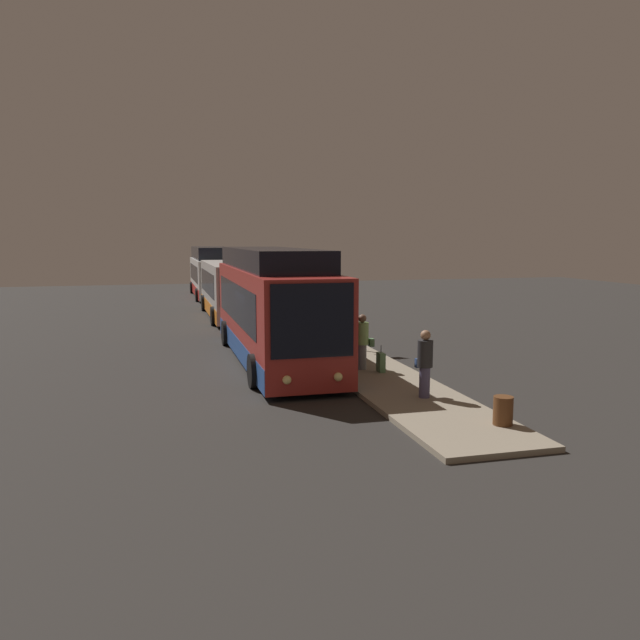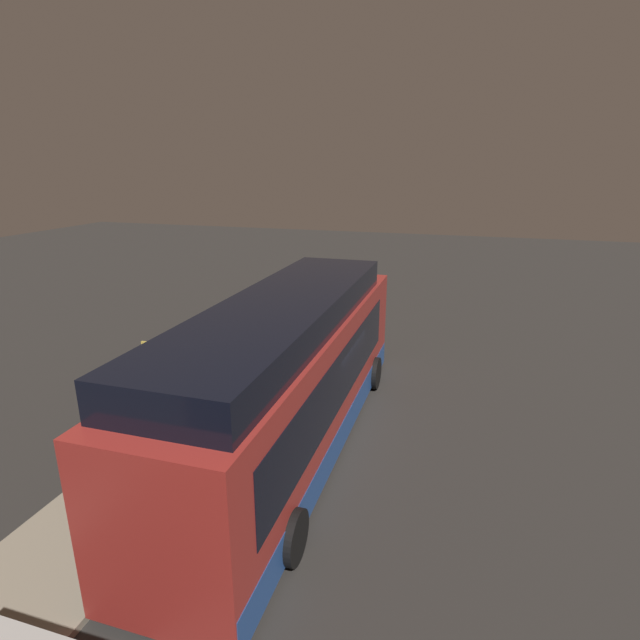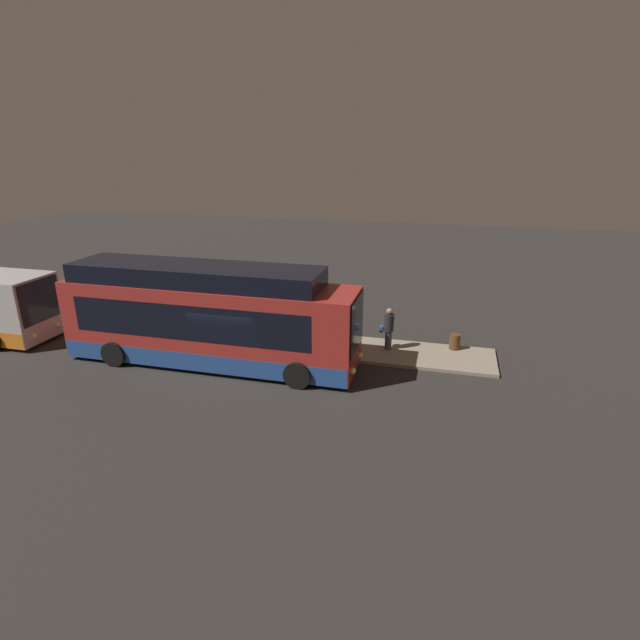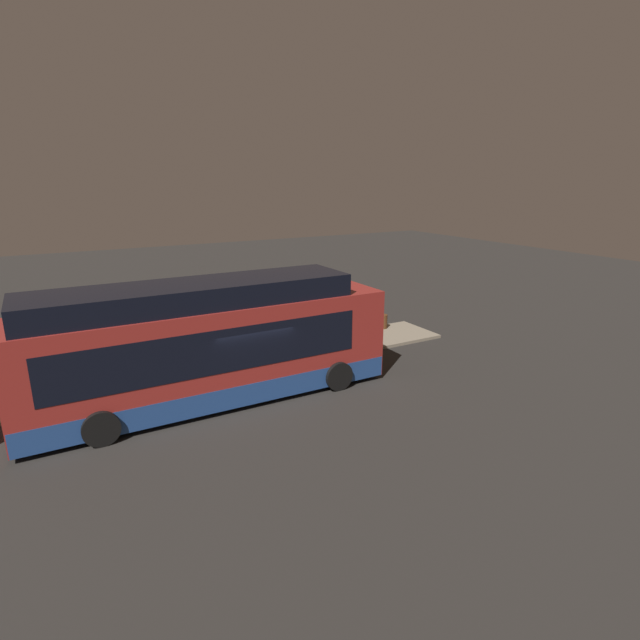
# 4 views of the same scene
# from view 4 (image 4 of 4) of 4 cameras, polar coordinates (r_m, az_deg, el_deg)

# --- Properties ---
(ground) EXTENTS (80.00, 80.00, 0.00)m
(ground) POSITION_cam_4_polar(r_m,az_deg,el_deg) (16.92, -8.34, -8.65)
(ground) COLOR #2B2826
(platform) EXTENTS (20.00, 2.64, 0.13)m
(platform) POSITION_cam_4_polar(r_m,az_deg,el_deg) (19.45, -11.51, -5.26)
(platform) COLOR gray
(platform) RESTS_ON ground
(bus_lead) EXTENTS (11.70, 2.84, 3.94)m
(bus_lead) POSITION_cam_4_polar(r_m,az_deg,el_deg) (16.18, -12.51, -3.12)
(bus_lead) COLOR maroon
(bus_lead) RESTS_ON ground
(passenger_boarding) EXTENTS (0.44, 0.60, 1.77)m
(passenger_boarding) POSITION_cam_4_polar(r_m,az_deg,el_deg) (19.48, -6.36, -1.83)
(passenger_boarding) COLOR gray
(passenger_boarding) RESTS_ON platform
(passenger_waiting) EXTENTS (0.58, 0.41, 1.79)m
(passenger_waiting) POSITION_cam_4_polar(r_m,az_deg,el_deg) (21.53, 2.53, 0.03)
(passenger_waiting) COLOR #4C476B
(passenger_waiting) RESTS_ON platform
(passenger_with_bags) EXTENTS (0.66, 0.70, 1.58)m
(passenger_with_bags) POSITION_cam_4_polar(r_m,az_deg,el_deg) (18.52, -11.83, -3.40)
(passenger_with_bags) COLOR silver
(passenger_with_bags) RESTS_ON platform
(suitcase) EXTENTS (0.38, 0.18, 0.85)m
(suitcase) POSITION_cam_4_polar(r_m,az_deg,el_deg) (20.26, -5.36, -3.02)
(suitcase) COLOR #598C59
(suitcase) RESTS_ON platform
(sign_post) EXTENTS (0.10, 0.88, 2.69)m
(sign_post) POSITION_cam_4_polar(r_m,az_deg,el_deg) (18.70, -17.88, -0.67)
(sign_post) COLOR #4C4C51
(sign_post) RESTS_ON platform
(trash_bin) EXTENTS (0.44, 0.44, 0.65)m
(trash_bin) POSITION_cam_4_polar(r_m,az_deg,el_deg) (23.74, 7.17, -0.17)
(trash_bin) COLOR #593319
(trash_bin) RESTS_ON platform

